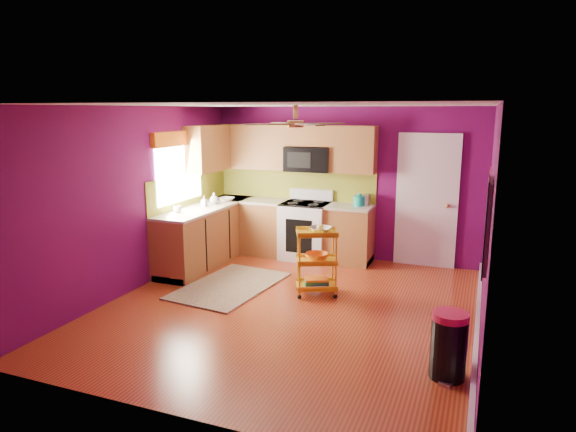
% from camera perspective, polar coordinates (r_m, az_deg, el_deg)
% --- Properties ---
extents(ground, '(5.00, 5.00, 0.00)m').
position_cam_1_polar(ground, '(6.56, 0.16, -10.18)').
color(ground, maroon).
rests_on(ground, ground).
extents(room_envelope, '(4.54, 5.04, 2.52)m').
position_cam_1_polar(room_envelope, '(6.13, 0.40, 4.09)').
color(room_envelope, '#610B51').
rests_on(room_envelope, ground).
extents(lower_cabinets, '(2.81, 2.31, 0.94)m').
position_cam_1_polar(lower_cabinets, '(8.53, -3.89, -1.94)').
color(lower_cabinets, brown).
rests_on(lower_cabinets, ground).
extents(electric_range, '(0.76, 0.66, 1.13)m').
position_cam_1_polar(electric_range, '(8.54, 1.97, -1.56)').
color(electric_range, white).
rests_on(electric_range, ground).
extents(upper_cabinetry, '(2.80, 2.30, 1.26)m').
position_cam_1_polar(upper_cabinetry, '(8.59, -2.37, 7.40)').
color(upper_cabinetry, brown).
rests_on(upper_cabinetry, ground).
extents(left_window, '(0.08, 1.35, 1.08)m').
position_cam_1_polar(left_window, '(8.08, -12.00, 6.43)').
color(left_window, white).
rests_on(left_window, ground).
extents(panel_door, '(0.95, 0.11, 2.15)m').
position_cam_1_polar(panel_door, '(8.31, 15.15, 1.47)').
color(panel_door, white).
rests_on(panel_door, ground).
extents(right_wall_art, '(0.04, 2.74, 1.04)m').
position_cam_1_polar(right_wall_art, '(5.43, 21.27, 0.26)').
color(right_wall_art, black).
rests_on(right_wall_art, ground).
extents(ceiling_fan, '(1.01, 1.01, 0.26)m').
position_cam_1_polar(ceiling_fan, '(6.27, 0.84, 10.29)').
color(ceiling_fan, '#BF8C3F').
rests_on(ceiling_fan, ground).
extents(shag_rug, '(1.24, 1.83, 0.02)m').
position_cam_1_polar(shag_rug, '(7.35, -6.48, -7.70)').
color(shag_rug, '#331E11').
rests_on(shag_rug, ground).
extents(rolling_cart, '(0.65, 0.57, 0.97)m').
position_cam_1_polar(rolling_cart, '(6.87, 3.27, -4.78)').
color(rolling_cart, gold).
rests_on(rolling_cart, ground).
extents(trash_can, '(0.42, 0.42, 0.64)m').
position_cam_1_polar(trash_can, '(5.10, 17.42, -13.55)').
color(trash_can, black).
rests_on(trash_can, ground).
extents(teal_kettle, '(0.18, 0.18, 0.21)m').
position_cam_1_polar(teal_kettle, '(8.26, 7.90, 1.70)').
color(teal_kettle, '#16A797').
rests_on(teal_kettle, lower_cabinets).
extents(toaster, '(0.22, 0.15, 0.18)m').
position_cam_1_polar(toaster, '(8.33, 8.31, 1.82)').
color(toaster, beige).
rests_on(toaster, lower_cabinets).
extents(soap_bottle_a, '(0.08, 0.08, 0.17)m').
position_cam_1_polar(soap_bottle_a, '(8.23, -9.30, 1.64)').
color(soap_bottle_a, '#EA3F72').
rests_on(soap_bottle_a, lower_cabinets).
extents(soap_bottle_b, '(0.15, 0.15, 0.19)m').
position_cam_1_polar(soap_bottle_b, '(8.42, -8.22, 1.95)').
color(soap_bottle_b, white).
rests_on(soap_bottle_b, lower_cabinets).
extents(counter_dish, '(0.24, 0.24, 0.06)m').
position_cam_1_polar(counter_dish, '(8.69, -6.84, 1.87)').
color(counter_dish, white).
rests_on(counter_dish, lower_cabinets).
extents(counter_cup, '(0.12, 0.12, 0.10)m').
position_cam_1_polar(counter_cup, '(7.83, -12.16, 0.73)').
color(counter_cup, white).
rests_on(counter_cup, lower_cabinets).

